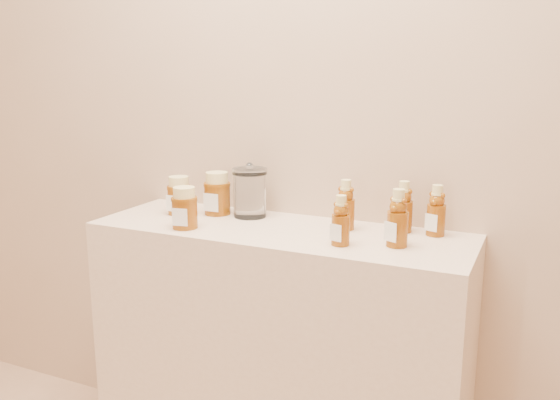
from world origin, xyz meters
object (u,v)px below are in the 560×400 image
at_px(display_table, 279,360).
at_px(honey_jar_left, 179,195).
at_px(bear_bottle_back_left, 346,201).
at_px(bear_bottle_front_left, 341,217).
at_px(glass_canister, 250,191).

distance_m(display_table, honey_jar_left, 0.65).
distance_m(bear_bottle_back_left, honey_jar_left, 0.59).
distance_m(bear_bottle_front_left, glass_canister, 0.43).
distance_m(bear_bottle_front_left, honey_jar_left, 0.64).
relative_size(bear_bottle_back_left, glass_canister, 0.99).
height_order(bear_bottle_front_left, honey_jar_left, bear_bottle_front_left).
xyz_separation_m(bear_bottle_back_left, glass_canister, (-0.34, 0.02, 0.00)).
distance_m(display_table, bear_bottle_back_left, 0.58).
bearing_deg(bear_bottle_front_left, honey_jar_left, -178.76).
height_order(display_table, bear_bottle_back_left, bear_bottle_back_left).
bearing_deg(honey_jar_left, bear_bottle_back_left, 7.18).
bearing_deg(glass_canister, bear_bottle_front_left, -25.63).
distance_m(display_table, bear_bottle_front_left, 0.59).
height_order(bear_bottle_back_left, honey_jar_left, bear_bottle_back_left).
height_order(bear_bottle_back_left, bear_bottle_front_left, bear_bottle_back_left).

